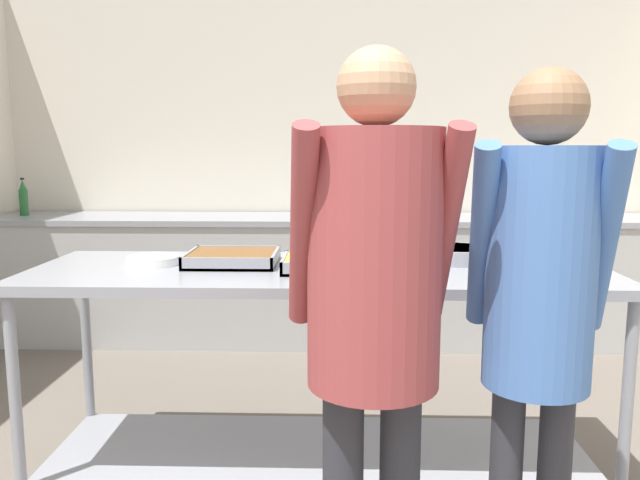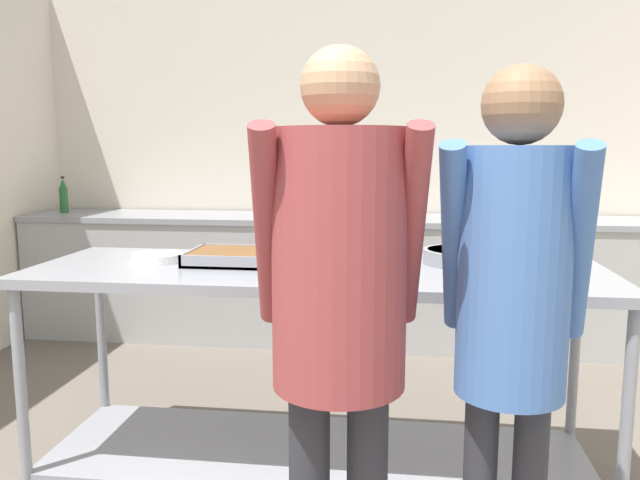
{
  "view_description": "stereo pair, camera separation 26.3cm",
  "coord_description": "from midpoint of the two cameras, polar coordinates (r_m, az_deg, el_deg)",
  "views": [
    {
      "loc": [
        0.09,
        -0.7,
        1.42
      ],
      "look_at": [
        0.02,
        1.9,
        1.03
      ],
      "focal_mm": 35.0,
      "sensor_mm": 36.0,
      "label": 1
    },
    {
      "loc": [
        0.36,
        -0.68,
        1.42
      ],
      "look_at": [
        0.02,
        1.9,
        1.03
      ],
      "focal_mm": 35.0,
      "sensor_mm": 36.0,
      "label": 2
    }
  ],
  "objects": [
    {
      "name": "guest_serving_left",
      "position": [
        1.7,
        0.54,
        -4.51
      ],
      "size": [
        0.49,
        0.37,
        1.68
      ],
      "color": "#2D2D33",
      "rests_on": "ground_plane"
    },
    {
      "name": "water_bottle",
      "position": [
        5.13,
        -26.84,
        3.42
      ],
      "size": [
        0.06,
        0.06,
        0.28
      ],
      "color": "#23602D",
      "rests_on": "back_counter"
    },
    {
      "name": "guest_serving_right",
      "position": [
        1.82,
        15.58,
        -4.32
      ],
      "size": [
        0.44,
        0.37,
        1.63
      ],
      "color": "#2D2D33",
      "rests_on": "ground_plane"
    },
    {
      "name": "serving_tray_roast",
      "position": [
        2.66,
        -10.82,
        -1.69
      ],
      "size": [
        0.37,
        0.32,
        0.05
      ],
      "color": "gray",
      "rests_on": "serving_counter"
    },
    {
      "name": "serving_counter",
      "position": [
        2.62,
        -2.97,
        -9.06
      ],
      "size": [
        2.35,
        0.77,
        0.93
      ],
      "color": "gray",
      "rests_on": "ground_plane"
    },
    {
      "name": "serving_tray_vegetables",
      "position": [
        2.49,
        -1.02,
        -2.24
      ],
      "size": [
        0.47,
        0.28,
        0.05
      ],
      "color": "gray",
      "rests_on": "serving_counter"
    },
    {
      "name": "back_counter",
      "position": [
        4.6,
        -1.14,
        -3.55
      ],
      "size": [
        4.84,
        0.65,
        0.92
      ],
      "color": "#A8A8A8",
      "rests_on": "ground_plane"
    },
    {
      "name": "sauce_pan",
      "position": [
        2.72,
        9.71,
        -1.24
      ],
      "size": [
        0.45,
        0.31,
        0.06
      ],
      "color": "gray",
      "rests_on": "serving_counter"
    },
    {
      "name": "plate_stack",
      "position": [
        2.74,
        -17.72,
        -1.82
      ],
      "size": [
        0.22,
        0.22,
        0.04
      ],
      "color": "white",
      "rests_on": "serving_counter"
    },
    {
      "name": "wall_rear",
      "position": [
        4.87,
        -0.96,
        7.35
      ],
      "size": [
        5.0,
        0.06,
        2.65
      ],
      "color": "beige",
      "rests_on": "ground_plane"
    }
  ]
}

